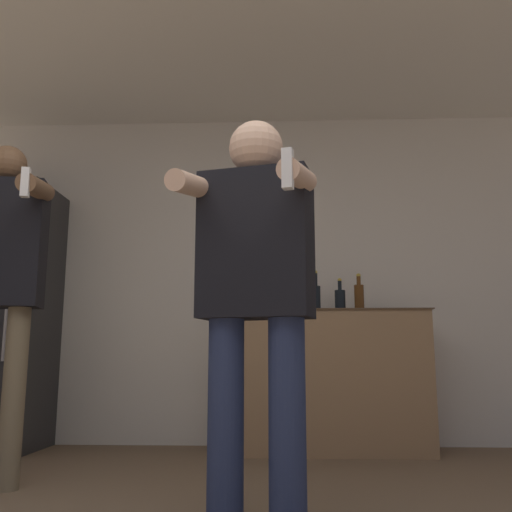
# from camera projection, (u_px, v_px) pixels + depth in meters

# --- Properties ---
(wall_back) EXTENTS (7.00, 0.06, 2.55)m
(wall_back) POSITION_uv_depth(u_px,v_px,m) (240.00, 276.00, 4.47)
(wall_back) COLOR silver
(wall_back) RESTS_ON ground_plane
(ceiling_slab) EXTENTS (7.00, 3.64, 0.05)m
(ceiling_slab) POSITION_uv_depth(u_px,v_px,m) (221.00, 1.00, 3.15)
(ceiling_slab) COLOR silver
(ceiling_slab) RESTS_ON wall_back
(counter) EXTENTS (1.40, 0.58, 0.97)m
(counter) POSITION_uv_depth(u_px,v_px,m) (327.00, 380.00, 4.00)
(counter) COLOR #997551
(counter) RESTS_ON ground_plane
(bottle_tall_gin) EXTENTS (0.07, 0.07, 0.29)m
(bottle_tall_gin) POSITION_uv_depth(u_px,v_px,m) (316.00, 296.00, 4.06)
(bottle_tall_gin) COLOR black
(bottle_tall_gin) RESTS_ON counter
(bottle_green_wine) EXTENTS (0.07, 0.07, 0.27)m
(bottle_green_wine) POSITION_uv_depth(u_px,v_px,m) (359.00, 296.00, 4.05)
(bottle_green_wine) COLOR #563314
(bottle_green_wine) RESTS_ON counter
(bottle_brown_liquor) EXTENTS (0.08, 0.08, 0.24)m
(bottle_brown_liquor) POSITION_uv_depth(u_px,v_px,m) (340.00, 299.00, 4.05)
(bottle_brown_liquor) COLOR black
(bottle_brown_liquor) RESTS_ON counter
(bottle_clear_vodka) EXTENTS (0.07, 0.07, 0.33)m
(bottle_clear_vodka) POSITION_uv_depth(u_px,v_px,m) (246.00, 294.00, 4.08)
(bottle_clear_vodka) COLOR #194723
(bottle_clear_vodka) RESTS_ON counter
(bottle_amber_bourbon) EXTENTS (0.08, 0.08, 0.22)m
(bottle_amber_bourbon) POSITION_uv_depth(u_px,v_px,m) (290.00, 300.00, 4.06)
(bottle_amber_bourbon) COLOR maroon
(bottle_amber_bourbon) RESTS_ON counter
(person_woman_foreground) EXTENTS (0.56, 0.54, 1.58)m
(person_woman_foreground) POSITION_uv_depth(u_px,v_px,m) (255.00, 284.00, 2.21)
(person_woman_foreground) COLOR navy
(person_woman_foreground) RESTS_ON ground_plane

